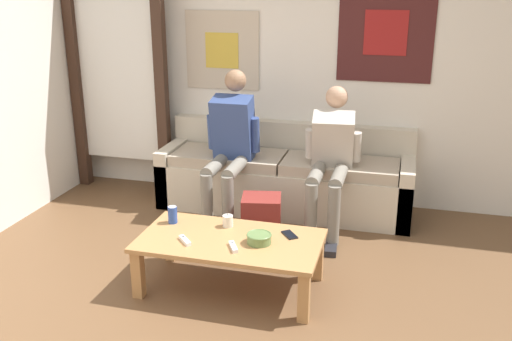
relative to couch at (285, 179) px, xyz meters
The scene contains 14 objects.
ground_plane 2.12m from the couch, 91.41° to the right, with size 18.00×18.00×0.00m, color brown.
wall_back 1.05m from the couch, 98.37° to the left, with size 10.00×0.07×2.55m.
door_frame 1.91m from the couch, behind, with size 1.00×0.10×2.15m.
couch is the anchor object (origin of this frame).
coffee_table 1.50m from the couch, 91.94° to the right, with size 1.23×0.66×0.37m.
person_seated_adult 0.68m from the couch, 140.49° to the right, with size 0.47×0.83×1.28m.
person_seated_teen 0.67m from the couch, 36.63° to the right, with size 0.47×0.88×1.18m.
backpack 0.78m from the couch, 91.71° to the right, with size 0.35×0.35×0.39m.
ceramic_bowl 1.52m from the couch, 84.20° to the right, with size 0.17×0.17×0.07m.
pillar_candle 1.32m from the couch, 95.50° to the right, with size 0.07×0.07×0.09m.
drink_can_blue 1.46m from the couch, 111.22° to the right, with size 0.07×0.07×0.12m.
game_controller_near_left 1.66m from the couch, 101.31° to the right, with size 0.12×0.13×0.03m.
game_controller_near_right 1.64m from the couch, 89.57° to the right, with size 0.10×0.14×0.03m.
cell_phone 1.39m from the couch, 76.45° to the right, with size 0.14×0.15×0.01m.
Camera 1 is at (1.07, -2.70, 2.04)m, focal length 40.00 mm.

